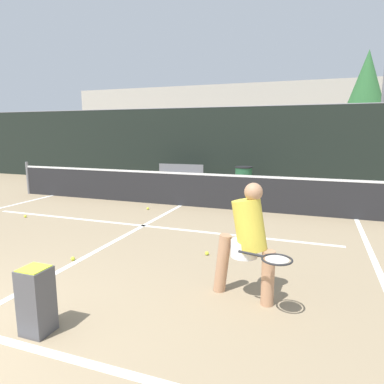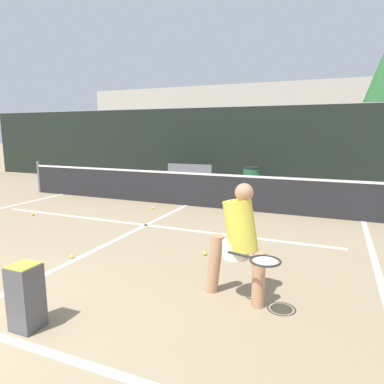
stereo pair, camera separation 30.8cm
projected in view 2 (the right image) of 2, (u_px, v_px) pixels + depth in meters
court_service_line at (146, 225)px, 7.64m from camera, size 8.25×0.10×0.01m
court_center_mark at (120, 238)px, 6.72m from camera, size 0.10×6.48×0.01m
court_sideline_right at (379, 274)px, 5.00m from camera, size 0.10×7.48×0.01m
net at (186, 188)px, 9.58m from camera, size 11.09×0.09×1.07m
fence_back at (228, 147)px, 12.95m from camera, size 24.00×0.06×2.98m
player_practicing at (239, 239)px, 4.12m from camera, size 1.07×0.75×1.48m
tennis_ball_scattered_0 at (205, 254)px, 5.77m from camera, size 0.07×0.07×0.07m
tennis_ball_scattered_1 at (72, 256)px, 5.64m from camera, size 0.07×0.07×0.07m
tennis_ball_scattered_2 at (153, 208)px, 9.20m from camera, size 0.07×0.07×0.07m
tennis_ball_scattered_3 at (33, 214)px, 8.50m from camera, size 0.07×0.07×0.07m
ball_hopper at (26, 295)px, 3.59m from camera, size 0.28×0.28×0.71m
courtside_bench at (188, 175)px, 12.72m from camera, size 1.75×0.48×0.86m
trash_bin at (252, 179)px, 11.88m from camera, size 0.61×0.61×0.86m
parked_car at (211, 160)px, 16.95m from camera, size 1.63×4.38×1.52m
tree_west at (383, 85)px, 17.42m from camera, size 2.34×2.34×6.23m
building_far at (288, 120)px, 27.85m from camera, size 36.00×2.40×5.88m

